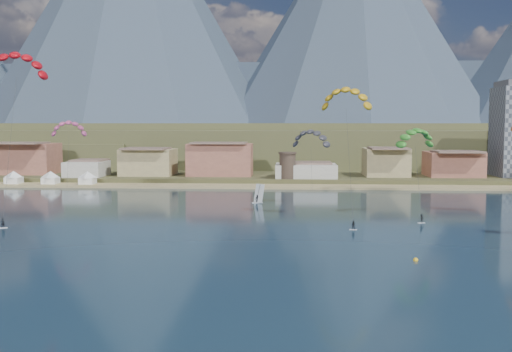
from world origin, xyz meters
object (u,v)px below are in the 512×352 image
at_px(kitesurfer_red, 16,62).
at_px(buoy, 416,260).
at_px(kitesurfer_green, 416,136).
at_px(windsurfer, 258,197).
at_px(kitesurfer_yellow, 346,95).
at_px(watchtower, 287,165).

relative_size(kitesurfer_red, buoy, 51.11).
height_order(kitesurfer_green, windsurfer, kitesurfer_green).
bearing_deg(kitesurfer_red, kitesurfer_yellow, -0.32).
height_order(kitesurfer_red, buoy, kitesurfer_red).
bearing_deg(kitesurfer_yellow, watchtower, 100.18).
height_order(watchtower, windsurfer, watchtower).
xyz_separation_m(kitesurfer_green, windsurfer, (-34.23, 18.79, -15.57)).
bearing_deg(windsurfer, kitesurfer_green, -28.76).
height_order(watchtower, kitesurfer_yellow, kitesurfer_yellow).
xyz_separation_m(watchtower, windsurfer, (-6.85, -44.59, -4.88)).
relative_size(kitesurfer_red, windsurfer, 7.75).
bearing_deg(kitesurfer_red, kitesurfer_green, 3.46).
distance_m(kitesurfer_red, buoy, 89.55).
relative_size(kitesurfer_red, kitesurfer_green, 1.84).
bearing_deg(kitesurfer_green, buoy, -101.09).
height_order(kitesurfer_red, kitesurfer_yellow, kitesurfer_red).
relative_size(watchtower, kitesurfer_red, 0.24).
bearing_deg(buoy, kitesurfer_yellow, 100.80).
xyz_separation_m(kitesurfer_yellow, buoy, (6.89, -36.13, -25.07)).
distance_m(windsurfer, buoy, 65.75).
xyz_separation_m(watchtower, kitesurfer_red, (-55.90, -68.42, 26.03)).
distance_m(kitesurfer_yellow, kitesurfer_green, 17.93).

